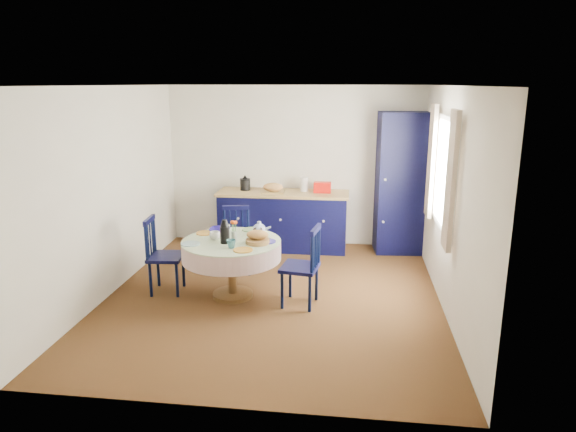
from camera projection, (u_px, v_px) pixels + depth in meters
name	position (u px, v px, depth m)	size (l,w,h in m)	color
floor	(273.00, 296.00, 6.27)	(4.50, 4.50, 0.00)	black
ceiling	(272.00, 85.00, 5.64)	(4.50, 4.50, 0.00)	white
wall_back	(294.00, 166.00, 8.12)	(4.00, 0.02, 2.50)	white
wall_left	(109.00, 192.00, 6.20)	(0.02, 4.50, 2.50)	white
wall_right	(450.00, 201.00, 5.71)	(0.02, 4.50, 2.50)	white
window	(443.00, 172.00, 5.94)	(0.10, 1.74, 1.45)	white
kitchen_counter	(283.00, 219.00, 7.99)	(2.02, 0.63, 1.14)	black
pantry_cabinet	(402.00, 183.00, 7.72)	(0.79, 0.59, 2.12)	black
dining_table	(233.00, 250.00, 6.12)	(1.18, 1.18, 0.99)	brown
chair_left	(163.00, 255.00, 6.30)	(0.44, 0.46, 0.95)	black
chair_far	(236.00, 239.00, 7.00)	(0.47, 0.46, 0.90)	black
chair_right	(303.00, 266.00, 5.92)	(0.47, 0.48, 0.96)	black
mug_a	(215.00, 236.00, 6.11)	(0.12, 0.12, 0.10)	silver
mug_b	(231.00, 244.00, 5.80)	(0.11, 0.11, 0.10)	#31636D
mug_c	(258.00, 232.00, 6.25)	(0.12, 0.12, 0.10)	black
mug_d	(226.00, 228.00, 6.42)	(0.10, 0.10, 0.10)	silver
cobalt_bowl	(220.00, 231.00, 6.39)	(0.26, 0.26, 0.06)	navy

